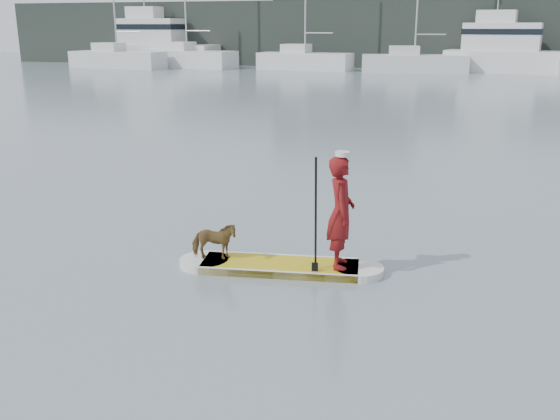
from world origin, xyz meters
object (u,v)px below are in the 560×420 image
(dog, at_px, (214,241))
(paddleboard, at_px, (280,266))
(sailboat_c, at_px, (304,60))
(motor_yacht_a, at_px, (508,50))
(sailboat_d, at_px, (413,61))
(paddler, at_px, (341,212))
(sailboat_a, at_px, (117,58))
(motor_yacht_b, at_px, (157,44))
(sailboat_b, at_px, (187,57))

(dog, bearing_deg, paddleboard, -97.28)
(sailboat_c, xyz_separation_m, motor_yacht_a, (16.89, 1.50, 0.97))
(motor_yacht_a, bearing_deg, sailboat_d, -158.24)
(paddler, distance_m, sailboat_a, 51.71)
(dog, relative_size, sailboat_d, 0.06)
(sailboat_d, height_order, motor_yacht_b, sailboat_d)
(paddler, bearing_deg, dog, 85.28)
(motor_yacht_b, bearing_deg, paddler, -57.06)
(dog, xyz_separation_m, sailboat_b, (-21.44, 45.69, 0.55))
(paddleboard, bearing_deg, sailboat_a, 115.04)
(dog, distance_m, motor_yacht_a, 47.54)
(sailboat_b, bearing_deg, paddleboard, -52.14)
(motor_yacht_a, relative_size, motor_yacht_b, 1.01)
(paddleboard, distance_m, motor_yacht_b, 54.88)
(sailboat_b, relative_size, motor_yacht_a, 1.24)
(paddleboard, distance_m, sailboat_b, 50.80)
(paddler, height_order, sailboat_c, sailboat_c)
(motor_yacht_a, bearing_deg, motor_yacht_b, -173.29)
(paddleboard, distance_m, sailboat_a, 51.31)
(sailboat_a, bearing_deg, sailboat_d, 9.62)
(sailboat_c, height_order, motor_yacht_a, sailboat_c)
(sailboat_b, bearing_deg, paddler, -51.13)
(dog, xyz_separation_m, motor_yacht_b, (-25.65, 48.06, 1.61))
(sailboat_d, xyz_separation_m, motor_yacht_b, (-24.91, 2.78, 1.14))
(sailboat_a, height_order, motor_yacht_b, sailboat_a)
(paddler, relative_size, motor_yacht_b, 0.16)
(sailboat_a, bearing_deg, motor_yacht_a, 11.49)
(paddler, height_order, sailboat_d, sailboat_d)
(paddleboard, bearing_deg, motor_yacht_b, 110.85)
(motor_yacht_b, bearing_deg, motor_yacht_a, 1.06)
(sailboat_c, bearing_deg, motor_yacht_b, 176.80)
(sailboat_b, xyz_separation_m, motor_yacht_a, (28.17, 1.34, 0.87))
(sailboat_a, distance_m, sailboat_b, 6.29)
(paddleboard, xyz_separation_m, motor_yacht_a, (5.67, 46.88, 1.78))
(sailboat_b, height_order, sailboat_c, sailboat_b)
(motor_yacht_a, distance_m, motor_yacht_b, 32.40)
(paddler, distance_m, sailboat_b, 51.10)
(dog, distance_m, motor_yacht_b, 54.50)
(paddleboard, xyz_separation_m, sailboat_a, (-28.20, 42.86, 0.83))
(sailboat_b, distance_m, sailboat_d, 20.71)
(sailboat_b, relative_size, motor_yacht_b, 1.26)
(motor_yacht_b, bearing_deg, sailboat_b, -26.43)
(paddler, height_order, sailboat_a, sailboat_a)
(paddler, bearing_deg, sailboat_c, 2.03)
(sailboat_c, height_order, motor_yacht_b, sailboat_c)
(motor_yacht_a, bearing_deg, sailboat_c, -166.40)
(dog, height_order, motor_yacht_b, motor_yacht_b)
(sailboat_a, xyz_separation_m, sailboat_c, (16.97, 2.52, -0.03))
(sailboat_d, bearing_deg, dog, -98.67)
(paddleboard, bearing_deg, paddler, -0.00)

